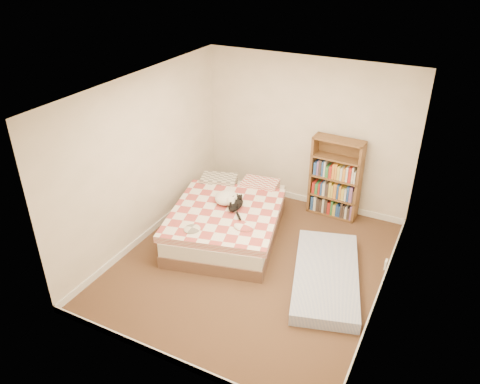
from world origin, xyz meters
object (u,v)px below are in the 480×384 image
at_px(bed, 229,219).
at_px(black_cat, 237,204).
at_px(floor_mattress, 326,276).
at_px(white_dog, 226,198).
at_px(bookshelf, 335,186).

xyz_separation_m(bed, black_cat, (0.15, -0.02, 0.31)).
xyz_separation_m(floor_mattress, white_dog, (-1.75, 0.45, 0.51)).
bearing_deg(bookshelf, black_cat, -127.39).
distance_m(floor_mattress, black_cat, 1.67).
height_order(bookshelf, floor_mattress, bookshelf).
bearing_deg(bed, bookshelf, 32.17).
bearing_deg(bed, black_cat, -22.22).
bearing_deg(black_cat, bed, 156.90).
xyz_separation_m(bookshelf, white_dog, (-1.30, -1.28, 0.09)).
xyz_separation_m(bed, floor_mattress, (1.70, -0.43, -0.17)).
bearing_deg(bookshelf, bed, -131.59).
relative_size(bed, white_dog, 5.62).
bearing_deg(white_dog, floor_mattress, -25.39).
bearing_deg(white_dog, black_cat, -23.38).
bearing_deg(bookshelf, floor_mattress, -73.26).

